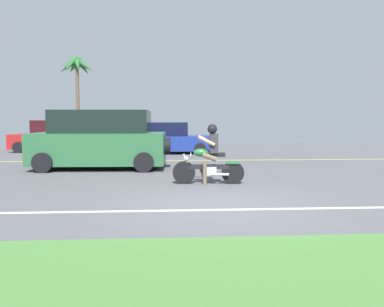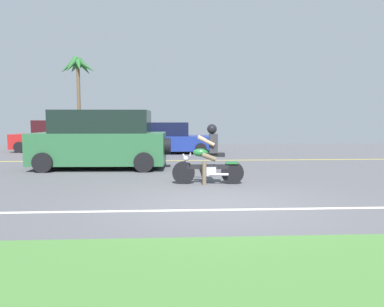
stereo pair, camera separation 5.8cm
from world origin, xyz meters
TOP-DOWN VIEW (x-y plane):
  - ground at (0.00, 3.00)m, footprint 56.00×30.00m
  - lane_line_near at (0.00, -0.47)m, footprint 50.40×0.12m
  - lane_line_far at (0.00, 7.84)m, footprint 50.40×0.12m
  - motorcyclist at (0.09, 2.29)m, footprint 1.87×0.61m
  - suv_nearby at (-3.30, 5.57)m, footprint 4.68×2.32m
  - parked_car_0 at (-6.97, 12.64)m, footprint 4.38×2.15m
  - parked_car_1 at (-1.21, 11.15)m, footprint 4.54×2.11m
  - palm_tree_0 at (-6.50, 15.38)m, footprint 2.26×2.17m
  - motorcyclist_distant at (-4.06, 9.45)m, footprint 1.32×1.05m

SIDE VIEW (x-z plane):
  - ground at x=0.00m, z-range -0.04..0.00m
  - lane_line_near at x=0.00m, z-range 0.00..0.01m
  - lane_line_far at x=0.00m, z-range 0.00..0.01m
  - motorcyclist_distant at x=-4.06m, z-range -0.10..1.25m
  - motorcyclist at x=0.09m, z-range -0.12..1.44m
  - parked_car_1 at x=-1.21m, z-range -0.05..1.50m
  - parked_car_0 at x=-6.97m, z-range -0.06..1.59m
  - suv_nearby at x=-3.30m, z-range -0.03..1.96m
  - palm_tree_0 at x=-6.50m, z-range 1.85..7.29m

